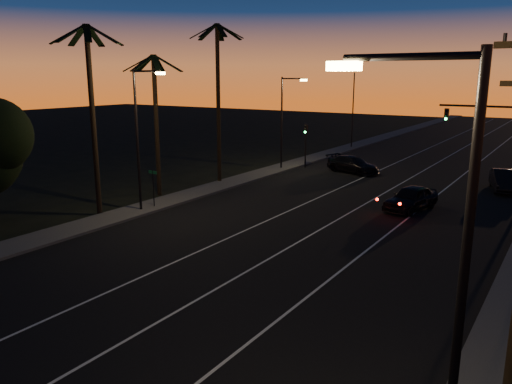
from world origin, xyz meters
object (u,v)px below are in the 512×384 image
Objects in this scene: right_car at (505,180)px; cross_car at (353,164)px; signal_mast at (501,127)px; lead_car at (411,198)px.

right_car reaches higher than cross_car.
signal_mast is 1.31× the size of lead_car.
signal_mast is 12.50m from cross_car.
cross_car is at bearing 176.99° from right_car.
signal_mast is at bearing -0.46° from cross_car.
signal_mast is at bearing 142.82° from right_car.
signal_mast is 1.29× the size of cross_car.
right_car is 0.93× the size of cross_car.
lead_car is at bearing -114.61° from right_car.
cross_car is (-12.58, 0.66, -0.06)m from right_car.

